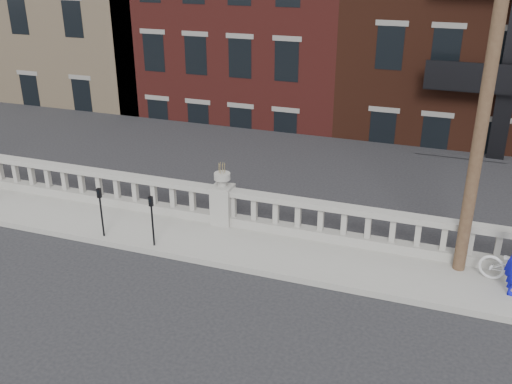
% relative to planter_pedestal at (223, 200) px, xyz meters
% --- Properties ---
extents(ground, '(120.00, 120.00, 0.00)m').
position_rel_planter_pedestal_xyz_m(ground, '(0.00, -3.95, -0.83)').
color(ground, black).
rests_on(ground, ground).
extents(sidewalk, '(32.00, 2.20, 0.15)m').
position_rel_planter_pedestal_xyz_m(sidewalk, '(0.00, -0.95, -0.76)').
color(sidewalk, gray).
rests_on(sidewalk, ground).
extents(balustrade, '(28.00, 0.34, 1.03)m').
position_rel_planter_pedestal_xyz_m(balustrade, '(0.00, 0.00, -0.19)').
color(balustrade, gray).
rests_on(balustrade, sidewalk).
extents(planter_pedestal, '(0.55, 0.55, 1.76)m').
position_rel_planter_pedestal_xyz_m(planter_pedestal, '(0.00, 0.00, 0.00)').
color(planter_pedestal, gray).
rests_on(planter_pedestal, sidewalk).
extents(lower_level, '(80.00, 44.00, 20.80)m').
position_rel_planter_pedestal_xyz_m(lower_level, '(0.56, 19.09, 1.80)').
color(lower_level, '#605E59').
rests_on(lower_level, ground).
extents(utility_pole, '(1.60, 0.28, 10.00)m').
position_rel_planter_pedestal_xyz_m(utility_pole, '(6.20, -0.35, 4.41)').
color(utility_pole, '#422D1E').
rests_on(utility_pole, sidewalk).
extents(parking_meter_d, '(0.10, 0.09, 1.36)m').
position_rel_planter_pedestal_xyz_m(parking_meter_d, '(-2.65, -1.80, 0.17)').
color(parking_meter_d, black).
rests_on(parking_meter_d, sidewalk).
extents(parking_meter_e, '(0.10, 0.09, 1.36)m').
position_rel_planter_pedestal_xyz_m(parking_meter_e, '(-1.15, -1.80, 0.17)').
color(parking_meter_e, black).
rests_on(parking_meter_e, sidewalk).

